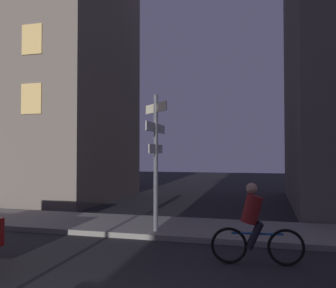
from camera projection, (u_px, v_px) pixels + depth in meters
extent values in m
cube|color=gray|center=(181.00, 228.00, 10.36)|extent=(40.00, 2.71, 0.14)
cylinder|color=gray|center=(156.00, 163.00, 9.66)|extent=(0.12, 0.12, 3.63)
cube|color=beige|center=(156.00, 108.00, 9.70)|extent=(0.83, 0.83, 0.24)
cube|color=white|center=(156.00, 128.00, 9.68)|extent=(0.03, 1.64, 0.24)
cube|color=white|center=(156.00, 149.00, 9.67)|extent=(0.03, 1.18, 0.24)
torus|color=black|center=(286.00, 247.00, 7.08)|extent=(0.72, 0.15, 0.72)
torus|color=black|center=(229.00, 245.00, 7.23)|extent=(0.72, 0.15, 0.72)
cylinder|color=#1959A5|center=(257.00, 234.00, 7.16)|extent=(1.00, 0.17, 0.04)
cylinder|color=maroon|center=(252.00, 209.00, 7.19)|extent=(0.49, 0.37, 0.61)
sphere|color=tan|center=(252.00, 188.00, 7.20)|extent=(0.22, 0.22, 0.22)
cylinder|color=black|center=(254.00, 234.00, 7.26)|extent=(0.35, 0.16, 0.55)
cylinder|color=black|center=(255.00, 236.00, 7.08)|extent=(0.35, 0.16, 0.55)
cube|color=#6B6056|center=(9.00, 31.00, 18.83)|extent=(11.86, 7.04, 17.14)
cube|color=#F2C672|center=(31.00, 99.00, 14.25)|extent=(0.90, 0.06, 1.20)
cube|color=#F2C672|center=(32.00, 39.00, 14.31)|extent=(0.90, 0.06, 1.20)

